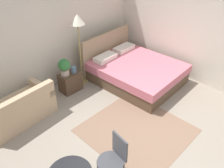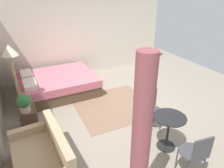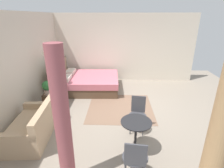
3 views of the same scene
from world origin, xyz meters
The scene contains 13 objects.
ground_plane centered at (0.00, 0.00, -0.01)m, with size 8.55×8.86×0.02m, color gray.
wall_right centered at (2.78, 0.00, 1.40)m, with size 0.12×5.86×2.79m, color beige.
area_rug centered at (0.13, 0.17, 0.00)m, with size 1.90×1.96×0.01m, color #7F604C.
bed centered at (1.59, 1.43, 0.29)m, with size 1.89×2.28×1.10m.
couch centered at (-1.35, 2.20, 0.28)m, with size 1.50×0.92×0.79m.
nightstand centered at (0.09, 2.30, 0.25)m, with size 0.51×0.36×0.50m.
potted_plant centered at (-0.01, 2.33, 0.72)m, with size 0.29×0.29×0.42m.
vase centered at (0.21, 2.27, 0.57)m, with size 0.14×0.14×0.15m.
floor_lamp centered at (0.57, 2.41, 1.57)m, with size 0.35×0.35×1.83m.
balcony_table centered at (-1.73, -0.12, 0.50)m, with size 0.62×0.62×0.72m.
cafe_chair_near_window centered at (-0.96, -0.24, 0.52)m, with size 0.49×0.49×0.88m.
cafe_chair_near_couch centered at (-2.50, -0.03, 0.55)m, with size 0.48×0.48×0.90m.
curtain_right centered at (-2.53, 1.07, 1.18)m, with size 0.24×0.24×2.36m.
Camera 2 is at (-4.17, 2.23, 2.93)m, focal length 32.91 mm.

